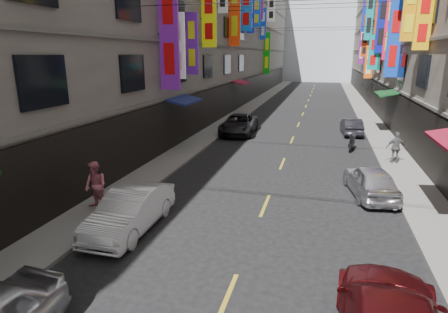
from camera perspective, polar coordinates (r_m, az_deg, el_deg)
The scene contains 15 objects.
sidewalk_left at distance 38.69m, azimuth 2.96°, elevation 6.92°, with size 2.00×90.00×0.12m, color slate.
sidewalk_right at distance 38.09m, azimuth 21.00°, elevation 5.80°, with size 2.00×90.00×0.12m, color slate.
building_row_left at distance 40.14m, azimuth -5.81°, elevation 20.66°, with size 10.14×90.00×19.00m.
haze_block at distance 87.64m, azimuth 14.38°, elevation 18.30°, with size 18.00×8.00×22.00m, color silver.
shop_signage at distance 31.34m, azimuth 11.81°, elevation 21.38°, with size 14.00×55.00×12.20m.
street_awnings at distance 21.85m, azimuth 6.48°, elevation 8.19°, with size 13.99×35.20×0.41m.
overhead_cables at distance 25.72m, azimuth 11.34°, elevation 22.01°, with size 14.00×38.04×1.24m.
lane_markings at distance 34.97m, azimuth 11.62°, elevation 5.64°, with size 0.12×80.20×0.01m.
scooter_far_right at distance 24.17m, azimuth 18.86°, elevation 1.97°, with size 0.57×1.80×1.14m.
car_left_mid at distance 12.84m, azimuth -14.09°, elevation -7.96°, with size 1.46×4.20×1.38m, color white.
car_left_far at distance 27.61m, azimuth 2.28°, elevation 4.92°, with size 2.35×5.09×1.42m, color black.
car_right_mid at distance 16.47m, azimuth 21.42°, elevation -3.50°, with size 1.55×3.85×1.31m, color silver.
car_right_far at distance 28.87m, azimuth 18.85°, elevation 4.35°, with size 1.26×3.62×1.19m, color #26252D.
pedestrian_lfar at distance 14.47m, azimuth -18.98°, elevation -4.25°, with size 0.88×0.60×1.81m, color #E07686.
pedestrian_rfar at distance 21.57m, azimuth 24.75°, elevation 1.25°, with size 0.98×0.56×1.67m, color #575759.
Camera 1 is at (1.93, 4.55, 5.65)m, focal length 30.00 mm.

